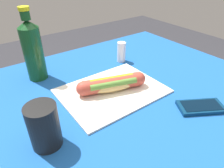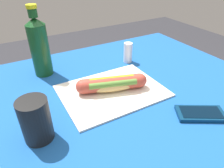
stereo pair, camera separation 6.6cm
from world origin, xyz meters
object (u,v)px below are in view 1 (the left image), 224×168
at_px(cell_phone, 201,107).
at_px(drinking_cup, 44,126).
at_px(soda_bottle, 33,50).
at_px(salt_shaker, 121,52).
at_px(hot_dog, 112,84).

bearing_deg(cell_phone, drinking_cup, -18.55).
xyz_separation_m(soda_bottle, salt_shaker, (-0.33, 0.07, -0.07)).
bearing_deg(cell_phone, soda_bottle, -54.88).
bearing_deg(drinking_cup, soda_bottle, -105.56).
bearing_deg(soda_bottle, cell_phone, 125.12).
relative_size(cell_phone, salt_shaker, 1.76).
relative_size(hot_dog, cell_phone, 1.54).
bearing_deg(salt_shaker, cell_phone, 88.68).
distance_m(soda_bottle, drinking_cup, 0.34).
distance_m(hot_dog, soda_bottle, 0.30).
relative_size(drinking_cup, salt_shaker, 1.35).
bearing_deg(soda_bottle, drinking_cup, 74.44).
height_order(hot_dog, salt_shaker, salt_shaker).
height_order(hot_dog, cell_phone, hot_dog).
height_order(soda_bottle, drinking_cup, soda_bottle).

